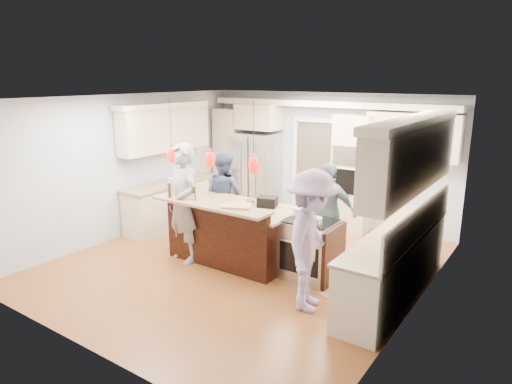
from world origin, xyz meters
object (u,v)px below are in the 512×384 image
refrigerator (257,173)px  person_bar_end (183,204)px  island_range (311,249)px  kitchen_island (235,232)px  person_far_left (224,195)px

refrigerator → person_bar_end: bearing=-78.1°
refrigerator → island_range: bearing=-42.6°
refrigerator → kitchen_island: bearing=-63.1°
refrigerator → person_far_left: (0.46, -1.79, -0.08)m
person_bar_end → person_far_left: 1.32m
island_range → person_far_left: bearing=162.7°
island_range → person_bar_end: 2.21m
refrigerator → person_bar_end: (0.65, -3.09, 0.09)m
person_bar_end → person_far_left: size_ratio=1.21×
refrigerator → kitchen_island: size_ratio=0.86×
island_range → person_far_left: (-2.25, 0.70, 0.36)m
island_range → person_bar_end: person_bar_end is taller
refrigerator → island_range: (2.71, -2.49, -0.44)m
person_bar_end → person_far_left: (-0.19, 1.30, -0.17)m
island_range → person_bar_end: bearing=-163.8°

